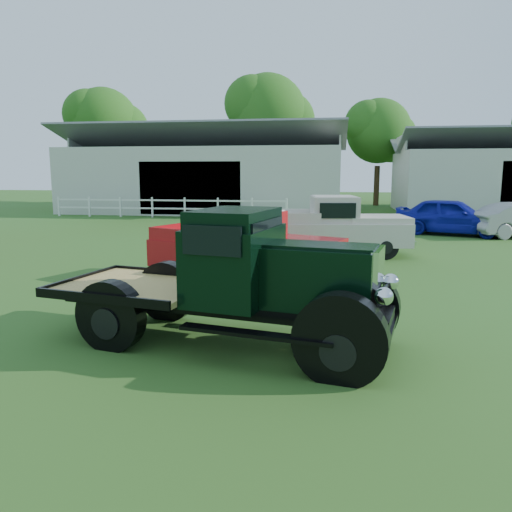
% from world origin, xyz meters
% --- Properties ---
extents(ground, '(120.00, 120.00, 0.00)m').
position_xyz_m(ground, '(0.00, 0.00, 0.00)').
color(ground, '#306824').
extents(shed_left, '(18.80, 10.20, 5.60)m').
position_xyz_m(shed_left, '(-7.00, 26.00, 2.80)').
color(shed_left, '#AFADA5').
rests_on(shed_left, ground).
extents(fence_rail, '(14.20, 0.16, 1.20)m').
position_xyz_m(fence_rail, '(-8.00, 20.00, 0.60)').
color(fence_rail, white).
rests_on(fence_rail, ground).
extents(tree_a, '(6.30, 6.30, 10.50)m').
position_xyz_m(tree_a, '(-18.00, 33.00, 5.25)').
color(tree_a, '#2D5A15').
rests_on(tree_a, ground).
extents(tree_b, '(6.90, 6.90, 11.50)m').
position_xyz_m(tree_b, '(-4.00, 34.00, 5.75)').
color(tree_b, '#2D5A15').
rests_on(tree_b, ground).
extents(tree_c, '(5.40, 5.40, 9.00)m').
position_xyz_m(tree_c, '(5.00, 33.00, 4.50)').
color(tree_c, '#2D5A15').
rests_on(tree_c, ground).
extents(vintage_flatbed, '(5.69, 3.14, 2.13)m').
position_xyz_m(vintage_flatbed, '(0.11, -0.95, 1.07)').
color(vintage_flatbed, black).
rests_on(vintage_flatbed, ground).
extents(red_pickup, '(5.23, 3.62, 1.78)m').
position_xyz_m(red_pickup, '(-0.44, 3.40, 0.89)').
color(red_pickup, '#B1131A').
rests_on(red_pickup, ground).
extents(white_pickup, '(5.35, 2.68, 1.88)m').
position_xyz_m(white_pickup, '(1.59, 7.90, 0.94)').
color(white_pickup, beige).
rests_on(white_pickup, ground).
extents(misc_car_blue, '(5.01, 3.34, 1.58)m').
position_xyz_m(misc_car_blue, '(6.70, 14.10, 0.79)').
color(misc_car_blue, '#10169A').
rests_on(misc_car_blue, ground).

